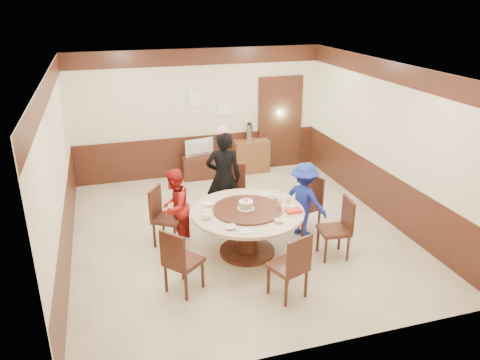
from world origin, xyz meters
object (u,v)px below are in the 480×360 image
object	(u,v)px
shrimp_platter	(294,212)
birthday_cake	(246,205)
television	(200,148)
thermos	(249,133)
banquet_table	(247,223)
person_blue	(304,200)
person_red	(175,207)
side_cabinet	(251,156)
tv_stand	(201,167)
person_standing	(224,178)

from	to	relation	value
shrimp_platter	birthday_cake	bearing A→B (deg)	155.22
television	thermos	size ratio (longest dim) A/B	1.75
banquet_table	person_blue	world-z (taller)	person_blue
person_red	television	bearing A→B (deg)	-167.80
birthday_cake	side_cabinet	bearing A→B (deg)	70.82
person_blue	birthday_cake	bearing A→B (deg)	70.38
side_cabinet	thermos	world-z (taller)	thermos
birthday_cake	thermos	distance (m)	3.69
banquet_table	person_red	bearing A→B (deg)	146.86
person_red	tv_stand	bearing A→B (deg)	-167.80
person_blue	shrimp_platter	world-z (taller)	person_blue
person_blue	tv_stand	size ratio (longest dim) A/B	1.51
person_red	side_cabinet	bearing A→B (deg)	174.32
person_red	television	world-z (taller)	person_red
person_blue	side_cabinet	size ratio (longest dim) A/B	1.60
person_red	tv_stand	xyz separation A→B (m)	(1.03, 2.80, -0.39)
birthday_cake	tv_stand	size ratio (longest dim) A/B	0.31
person_red	shrimp_platter	size ratio (longest dim) A/B	4.29
birthday_cake	side_cabinet	world-z (taller)	birthday_cake
banquet_table	birthday_cake	distance (m)	0.31
person_red	shrimp_platter	bearing A→B (deg)	92.15
person_red	side_cabinet	size ratio (longest dim) A/B	1.61
birthday_cake	side_cabinet	distance (m)	3.73
person_standing	shrimp_platter	bearing A→B (deg)	128.63
thermos	person_blue	bearing A→B (deg)	-90.71
person_standing	tv_stand	bearing A→B (deg)	-78.98
tv_stand	side_cabinet	world-z (taller)	side_cabinet
side_cabinet	television	bearing A→B (deg)	-178.55
tv_stand	thermos	size ratio (longest dim) A/B	2.24
banquet_table	shrimp_platter	bearing A→B (deg)	-25.29
television	side_cabinet	distance (m)	1.23
television	thermos	world-z (taller)	thermos
person_blue	side_cabinet	xyz separation A→B (m)	(0.09, 3.16, -0.27)
person_standing	person_blue	xyz separation A→B (m)	(1.18, -0.83, -0.21)
person_blue	television	xyz separation A→B (m)	(-1.10, 3.13, 0.05)
person_standing	television	xyz separation A→B (m)	(0.08, 2.29, -0.16)
thermos	person_red	bearing A→B (deg)	-127.50
shrimp_platter	tv_stand	distance (m)	3.86
shrimp_platter	television	world-z (taller)	television
television	side_cabinet	world-z (taller)	television
person_red	thermos	bearing A→B (deg)	174.92
person_blue	shrimp_platter	size ratio (longest dim) A/B	4.28
banquet_table	person_red	distance (m)	1.23
television	side_cabinet	size ratio (longest dim) A/B	0.83
shrimp_platter	thermos	size ratio (longest dim) A/B	0.79
person_standing	side_cabinet	distance (m)	2.69
birthday_cake	tv_stand	xyz separation A→B (m)	(0.03, 3.46, -0.59)
tv_stand	thermos	xyz separation A→B (m)	(1.14, 0.03, 0.69)
side_cabinet	thermos	size ratio (longest dim) A/B	2.11
banquet_table	birthday_cake	xyz separation A→B (m)	(-0.02, 0.00, 0.31)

